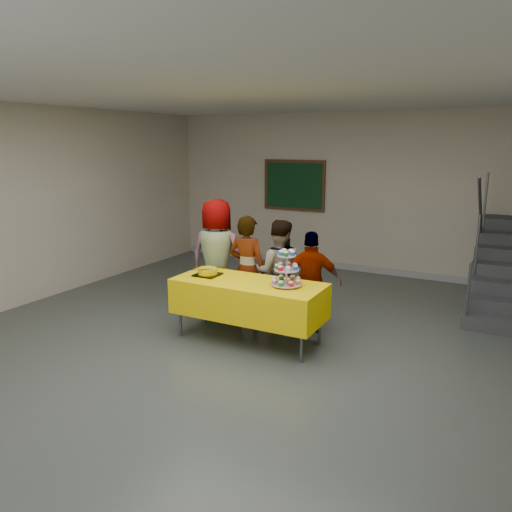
# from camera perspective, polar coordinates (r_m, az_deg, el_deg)

# --- Properties ---
(room_shell) EXTENTS (10.00, 10.04, 3.02)m
(room_shell) POSITION_cam_1_polar(r_m,az_deg,el_deg) (4.96, -3.52, 9.27)
(room_shell) COLOR #4C514C
(room_shell) RESTS_ON ground
(bake_table) EXTENTS (1.88, 0.78, 0.77)m
(bake_table) POSITION_cam_1_polar(r_m,az_deg,el_deg) (6.20, -0.87, -4.82)
(bake_table) COLOR #595960
(bake_table) RESTS_ON ground
(cupcake_stand) EXTENTS (0.38, 0.38, 0.44)m
(cupcake_stand) POSITION_cam_1_polar(r_m,az_deg,el_deg) (5.91, 3.52, -1.76)
(cupcake_stand) COLOR silver
(cupcake_stand) RESTS_ON bake_table
(bear_cake) EXTENTS (0.32, 0.36, 0.12)m
(bear_cake) POSITION_cam_1_polar(r_m,az_deg,el_deg) (6.43, -5.55, -1.70)
(bear_cake) COLOR black
(bear_cake) RESTS_ON bake_table
(schoolchild_a) EXTENTS (0.88, 0.63, 1.67)m
(schoolchild_a) POSITION_cam_1_polar(r_m,az_deg,el_deg) (7.17, -4.47, -0.09)
(schoolchild_a) COLOR slate
(schoolchild_a) RESTS_ON ground
(schoolchild_b) EXTENTS (0.54, 0.36, 1.49)m
(schoolchild_b) POSITION_cam_1_polar(r_m,az_deg,el_deg) (6.79, -1.00, -1.56)
(schoolchild_b) COLOR slate
(schoolchild_b) RESTS_ON ground
(schoolchild_c) EXTENTS (0.85, 0.76, 1.44)m
(schoolchild_c) POSITION_cam_1_polar(r_m,az_deg,el_deg) (6.78, 2.58, -1.85)
(schoolchild_c) COLOR slate
(schoolchild_c) RESTS_ON ground
(schoolchild_d) EXTENTS (0.85, 0.58, 1.34)m
(schoolchild_d) POSITION_cam_1_polar(r_m,az_deg,el_deg) (6.52, 6.35, -2.98)
(schoolchild_d) COLOR slate
(schoolchild_d) RESTS_ON ground
(noticeboard) EXTENTS (1.30, 0.05, 1.00)m
(noticeboard) POSITION_cam_1_polar(r_m,az_deg,el_deg) (10.04, 4.37, 8.06)
(noticeboard) COLOR #472B16
(noticeboard) RESTS_ON ground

